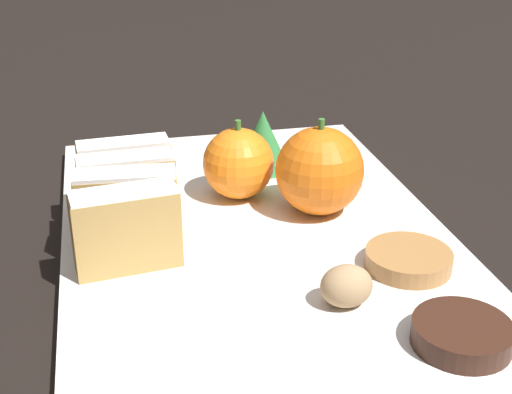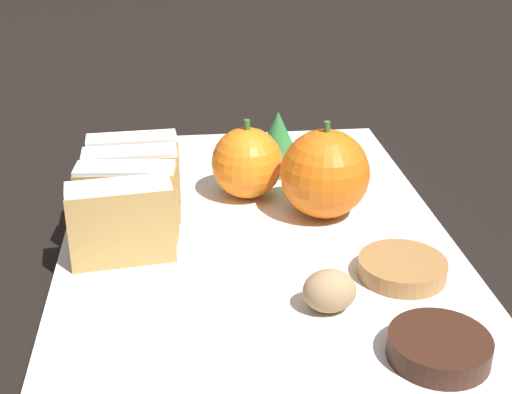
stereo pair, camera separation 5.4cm
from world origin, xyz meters
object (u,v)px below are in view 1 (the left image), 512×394
orange_far (233,164)px  walnut (346,286)px  chocolate_cookie (462,334)px  orange_near (320,171)px

orange_far → walnut: 0.18m
chocolate_cookie → orange_far: bearing=111.5°
orange_near → walnut: size_ratio=2.31×
chocolate_cookie → orange_near: bearing=98.9°
walnut → orange_far: bearing=102.3°
orange_near → orange_far: bearing=145.5°
orange_far → walnut: bearing=-77.7°
walnut → chocolate_cookie: size_ratio=0.57×
walnut → chocolate_cookie: (0.05, -0.06, -0.01)m
walnut → chocolate_cookie: 0.08m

